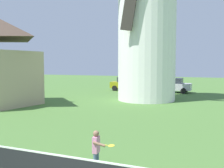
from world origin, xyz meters
The scene contains 4 objects.
windmill centered at (-2.68, 18.47, 7.47)m, with size 10.85×5.54×16.37m.
player_far centered at (-0.13, 3.38, 0.67)m, with size 0.71×0.46×1.18m.
parked_car_mustard centered at (-6.72, 25.47, 0.81)m, with size 3.87×1.99×1.56m.
parked_car_silver centered at (-1.70, 25.26, 0.81)m, with size 4.14×1.92×1.56m.
Camera 1 is at (3.05, -3.27, 3.07)m, focal length 42.23 mm.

